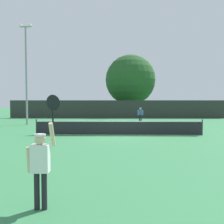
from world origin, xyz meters
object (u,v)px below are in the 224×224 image
(player_serving, at_px, (41,160))
(parked_car_mid, at_px, (132,110))
(large_tree, at_px, (130,80))
(tennis_ball, at_px, (97,136))
(light_pole, at_px, (26,69))
(parked_car_near, at_px, (99,110))
(player_receiving, at_px, (140,113))

(player_serving, bearing_deg, parked_car_mid, 83.28)
(large_tree, distance_m, parked_car_mid, 5.15)
(tennis_ball, xyz_separation_m, large_tree, (3.37, 22.62, 5.42))
(light_pole, distance_m, parked_car_near, 18.81)
(player_receiving, xyz_separation_m, large_tree, (-0.41, 11.88, 4.52))
(player_receiving, height_order, parked_car_near, parked_car_near)
(player_receiving, distance_m, large_tree, 12.71)
(large_tree, bearing_deg, parked_car_near, 153.50)
(tennis_ball, relative_size, parked_car_near, 0.02)
(player_receiving, distance_m, light_pole, 12.31)
(light_pole, xyz_separation_m, large_tree, (10.69, 14.85, 0.12))
(player_receiving, bearing_deg, parked_car_near, -69.53)
(light_pole, bearing_deg, parked_car_mid, 56.83)
(light_pole, relative_size, parked_car_near, 2.18)
(parked_car_mid, bearing_deg, tennis_ball, -105.25)
(player_receiving, bearing_deg, parked_car_mid, -89.95)
(light_pole, bearing_deg, parked_car_near, 71.62)
(player_serving, xyz_separation_m, player_receiving, (4.18, 21.34, -0.14))
(player_receiving, distance_m, parked_car_near, 15.30)
(player_serving, distance_m, tennis_ball, 10.66)
(tennis_ball, distance_m, light_pole, 11.92)
(player_receiving, bearing_deg, player_serving, 78.93)
(parked_car_mid, bearing_deg, large_tree, -107.32)
(light_pole, distance_m, parked_car_mid, 20.78)
(player_serving, xyz_separation_m, tennis_ball, (0.39, 10.60, -1.05))
(tennis_ball, relative_size, large_tree, 0.01)
(light_pole, distance_m, large_tree, 18.30)
(player_receiving, relative_size, parked_car_near, 0.35)
(tennis_ball, distance_m, parked_car_mid, 25.04)
(player_receiving, distance_m, tennis_ball, 11.43)
(player_receiving, xyz_separation_m, parked_car_mid, (-0.01, 14.00, -0.16))
(player_serving, bearing_deg, light_pole, 110.67)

